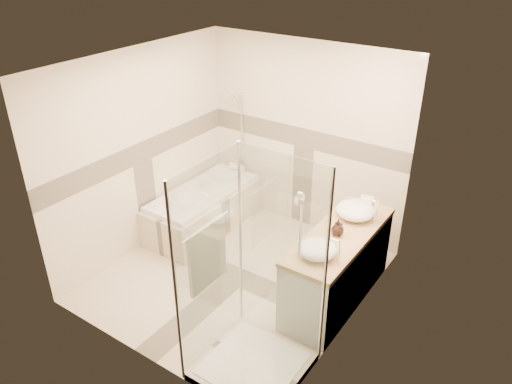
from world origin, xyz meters
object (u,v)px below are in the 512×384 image
Objects in this scene: amenity_bottle_b at (338,228)px; vanity at (337,267)px; bathtub at (204,207)px; amenity_bottle_a at (338,227)px; shower_enclosure at (247,318)px; vessel_sink_far at (317,249)px; vessel_sink_near at (355,210)px.

vanity is at bearing 64.42° from amenity_bottle_b.
amenity_bottle_a is at bearing -10.30° from bathtub.
bathtub is 2.26m from amenity_bottle_a.
shower_enclosure is at bearing -102.47° from amenity_bottle_a.
shower_enclosure is 1.34m from amenity_bottle_a.
bathtub is at bearing 138.90° from shower_enclosure.
vanity is at bearing 87.65° from vessel_sink_far.
shower_enclosure is at bearing -102.97° from vanity.
vanity is 0.79× the size of shower_enclosure.
vessel_sink_near is (2.13, 0.04, 0.63)m from bathtub.
shower_enclosure reaches higher than amenity_bottle_b.
amenity_bottle_b is (0.00, -0.43, -0.00)m from vessel_sink_near.
bathtub is at bearing -178.97° from vessel_sink_near.
bathtub is at bearing 169.70° from amenity_bottle_a.
vessel_sink_near is 0.87m from vessel_sink_far.
shower_enclosure is 12.17× the size of amenity_bottle_b.
vessel_sink_near is 1.13× the size of vessel_sink_far.
shower_enclosure is at bearing -109.17° from vessel_sink_far.
bathtub is 4.00× the size of vessel_sink_near.
amenity_bottle_b is (0.00, -0.00, -0.01)m from amenity_bottle_a.
vessel_sink_far reaches higher than vanity.
vessel_sink_near reaches higher than amenity_bottle_b.
vessel_sink_far is (0.00, -0.87, -0.01)m from vessel_sink_near.
amenity_bottle_b is at bearing -10.42° from bathtub.
amenity_bottle_b is at bearing -90.00° from amenity_bottle_a.
amenity_bottle_a is at bearing -118.32° from vanity.
amenity_bottle_a reaches higher than amenity_bottle_b.
vessel_sink_far is at bearing -90.00° from vessel_sink_near.
vanity is 0.52m from amenity_bottle_a.
vessel_sink_near reaches higher than vessel_sink_far.
amenity_bottle_b is at bearing 90.00° from vessel_sink_far.
bathtub is 10.14× the size of amenity_bottle_b.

